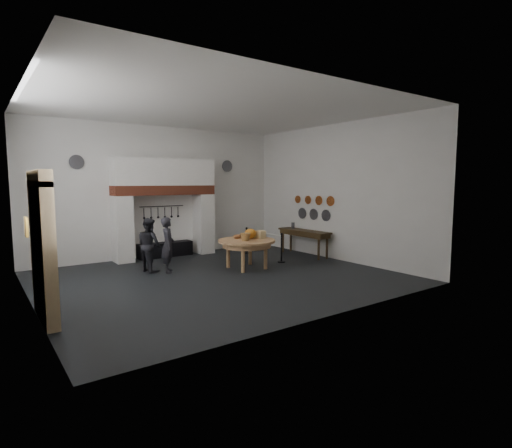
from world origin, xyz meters
TOP-DOWN VIEW (x-y plane):
  - floor at (0.00, 0.00)m, footprint 9.00×8.00m
  - ceiling at (0.00, 0.00)m, footprint 9.00×8.00m
  - wall_back at (0.00, 4.00)m, footprint 9.00×0.02m
  - wall_front at (0.00, -4.00)m, footprint 9.00×0.02m
  - wall_left at (-4.50, 0.00)m, footprint 0.02×8.00m
  - wall_right at (4.50, 0.00)m, footprint 0.02×8.00m
  - chimney_pier_left at (-1.48, 3.65)m, footprint 0.55×0.70m
  - chimney_pier_right at (1.48, 3.65)m, footprint 0.55×0.70m
  - hearth_brick_band at (0.00, 3.65)m, footprint 3.50×0.72m
  - chimney_hood at (0.00, 3.65)m, footprint 3.50×0.70m
  - iron_range at (0.00, 3.72)m, footprint 1.90×0.45m
  - utensil_rail at (0.00, 3.92)m, footprint 1.60×0.02m
  - door_recess at (-4.47, -1.00)m, footprint 0.04×1.10m
  - door_jamb_near at (-4.38, -1.70)m, footprint 0.22×0.30m
  - door_jamb_far at (-4.38, -0.30)m, footprint 0.22×0.30m
  - door_lintel at (-4.38, -1.00)m, footprint 0.22×1.70m
  - wall_plaque at (-4.45, 0.80)m, footprint 0.05×0.34m
  - work_table at (1.23, 0.48)m, footprint 1.90×1.90m
  - pumpkin at (1.43, 0.58)m, footprint 0.36×0.36m
  - cheese_block_big at (1.73, 0.43)m, footprint 0.22×0.22m
  - cheese_block_small at (1.71, 0.73)m, footprint 0.18×0.18m
  - wicker_basket at (1.08, 0.33)m, footprint 0.36×0.36m
  - bread_loaf at (1.13, 0.83)m, footprint 0.31×0.18m
  - visitor_near at (-0.89, 1.40)m, footprint 0.57×0.68m
  - visitor_far at (-1.29, 1.80)m, footprint 0.74×0.87m
  - side_table at (4.10, 1.10)m, footprint 0.55×2.20m
  - pewter_jug at (4.10, 1.70)m, footprint 0.12×0.12m
  - copper_pan_a at (4.46, 0.20)m, footprint 0.03×0.34m
  - copper_pan_b at (4.46, 0.75)m, footprint 0.03×0.32m
  - copper_pan_c at (4.46, 1.30)m, footprint 0.03×0.30m
  - copper_pan_d at (4.46, 1.85)m, footprint 0.03×0.28m
  - pewter_plate_left at (4.46, 0.40)m, footprint 0.03×0.40m
  - pewter_plate_mid at (4.46, 1.00)m, footprint 0.03×0.40m
  - pewter_plate_right at (4.46, 1.60)m, footprint 0.03×0.40m
  - pewter_plate_back_left at (-2.70, 3.96)m, footprint 0.44×0.03m
  - pewter_plate_back_right at (2.70, 3.96)m, footprint 0.44×0.03m
  - barrier_post_near at (2.67, 0.60)m, footprint 0.05×0.05m
  - barrier_post_far at (2.67, 2.60)m, footprint 0.05×0.05m
  - barrier_rope at (2.67, 1.60)m, footprint 0.04×2.00m

SIDE VIEW (x-z plane):
  - floor at x=0.00m, z-range -0.01..0.01m
  - iron_range at x=0.00m, z-range 0.00..0.50m
  - barrier_post_near at x=2.67m, z-range 0.00..0.90m
  - barrier_post_far at x=2.67m, z-range 0.00..0.90m
  - visitor_far at x=-1.29m, z-range 0.00..1.56m
  - visitor_near at x=-0.89m, z-range 0.00..1.59m
  - work_table at x=1.23m, z-range 0.80..0.88m
  - barrier_rope at x=2.67m, z-range 0.83..0.87m
  - side_table at x=4.10m, z-range 0.84..0.90m
  - bread_loaf at x=1.13m, z-range 0.87..1.01m
  - cheese_block_small at x=1.71m, z-range 0.88..1.07m
  - wicker_basket at x=1.08m, z-range 0.88..1.09m
  - cheese_block_big at x=1.73m, z-range 0.88..1.11m
  - pewter_jug at x=4.10m, z-range 0.90..1.12m
  - pumpkin at x=1.43m, z-range 0.88..1.18m
  - chimney_pier_left at x=-1.48m, z-range 0.00..2.15m
  - chimney_pier_right at x=1.48m, z-range 0.00..2.15m
  - door_recess at x=-4.47m, z-range 0.00..2.50m
  - door_jamb_near at x=-4.38m, z-range 0.00..2.60m
  - door_jamb_far at x=-4.38m, z-range 0.00..2.60m
  - pewter_plate_left at x=4.46m, z-range 1.25..1.65m
  - pewter_plate_mid at x=4.46m, z-range 1.25..1.65m
  - pewter_plate_right at x=4.46m, z-range 1.25..1.65m
  - wall_plaque at x=-4.45m, z-range 1.38..1.82m
  - utensil_rail at x=0.00m, z-range 1.74..1.76m
  - copper_pan_b at x=4.46m, z-range 1.79..2.11m
  - copper_pan_d at x=4.46m, z-range 1.81..2.09m
  - copper_pan_a at x=4.46m, z-range 1.78..2.12m
  - copper_pan_c at x=4.46m, z-range 1.80..2.10m
  - wall_back at x=0.00m, z-range 0.00..4.50m
  - wall_front at x=0.00m, z-range 0.00..4.50m
  - wall_left at x=-4.50m, z-range 0.00..4.50m
  - wall_right at x=4.50m, z-range 0.00..4.50m
  - hearth_brick_band at x=0.00m, z-range 2.15..2.47m
  - door_lintel at x=-4.38m, z-range 2.50..2.80m
  - chimney_hood at x=0.00m, z-range 2.47..3.37m
  - pewter_plate_back_left at x=-2.70m, z-range 2.98..3.42m
  - pewter_plate_back_right at x=2.70m, z-range 2.98..3.42m
  - ceiling at x=0.00m, z-range 4.49..4.51m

